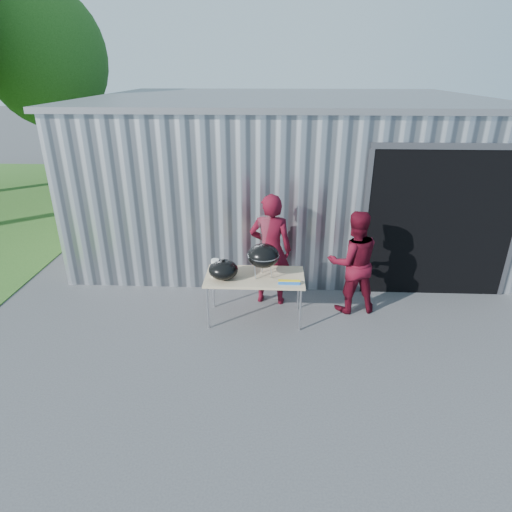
{
  "coord_description": "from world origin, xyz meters",
  "views": [
    {
      "loc": [
        0.56,
        -5.11,
        3.66
      ],
      "look_at": [
        0.3,
        0.78,
        1.05
      ],
      "focal_mm": 30.0,
      "sensor_mm": 36.0,
      "label": 1
    }
  ],
  "objects_px": {
    "folding_table": "(255,278)",
    "kettle_grill": "(263,251)",
    "person_cook": "(271,250)",
    "person_bystander": "(353,262)"
  },
  "relations": [
    {
      "from": "person_cook",
      "to": "person_bystander",
      "type": "distance_m",
      "value": 1.33
    },
    {
      "from": "folding_table",
      "to": "kettle_grill",
      "type": "relative_size",
      "value": 1.58
    },
    {
      "from": "person_cook",
      "to": "person_bystander",
      "type": "xyz_separation_m",
      "value": [
        1.31,
        -0.2,
        -0.1
      ]
    },
    {
      "from": "kettle_grill",
      "to": "folding_table",
      "type": "bearing_deg",
      "value": 171.81
    },
    {
      "from": "folding_table",
      "to": "person_bystander",
      "type": "distance_m",
      "value": 1.58
    },
    {
      "from": "kettle_grill",
      "to": "person_cook",
      "type": "relative_size",
      "value": 0.5
    },
    {
      "from": "person_cook",
      "to": "person_bystander",
      "type": "relative_size",
      "value": 1.12
    },
    {
      "from": "folding_table",
      "to": "person_bystander",
      "type": "xyz_separation_m",
      "value": [
        1.54,
        0.36,
        0.13
      ]
    },
    {
      "from": "kettle_grill",
      "to": "person_bystander",
      "type": "height_order",
      "value": "kettle_grill"
    },
    {
      "from": "person_cook",
      "to": "person_bystander",
      "type": "bearing_deg",
      "value": 177.45
    }
  ]
}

